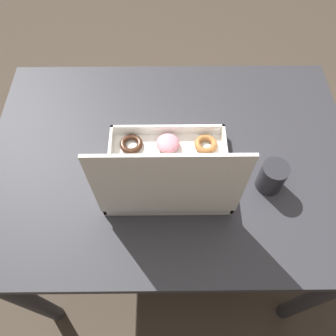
{
  "coord_description": "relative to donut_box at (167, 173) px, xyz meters",
  "views": [
    {
      "loc": [
        0.01,
        0.54,
        1.6
      ],
      "look_at": [
        0.01,
        0.05,
        0.79
      ],
      "focal_mm": 35.0,
      "sensor_mm": 36.0,
      "label": 1
    }
  ],
  "objects": [
    {
      "name": "ground_plane",
      "position": [
        -0.01,
        -0.09,
        -0.83
      ],
      "size": [
        8.0,
        8.0,
        0.0
      ],
      "primitive_type": "plane",
      "color": "#42382D"
    },
    {
      "name": "dining_table",
      "position": [
        -0.01,
        -0.09,
        -0.17
      ],
      "size": [
        1.11,
        0.78,
        0.77
      ],
      "color": "#2D2D33",
      "rests_on": "ground_plane"
    },
    {
      "name": "coffee_mug",
      "position": [
        -0.29,
        0.01,
        -0.01
      ],
      "size": [
        0.07,
        0.07,
        0.09
      ],
      "color": "#232328",
      "rests_on": "dining_table"
    },
    {
      "name": "donut_box",
      "position": [
        0.0,
        0.0,
        0.0
      ],
      "size": [
        0.35,
        0.28,
        0.3
      ],
      "color": "silver",
      "rests_on": "dining_table"
    }
  ]
}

